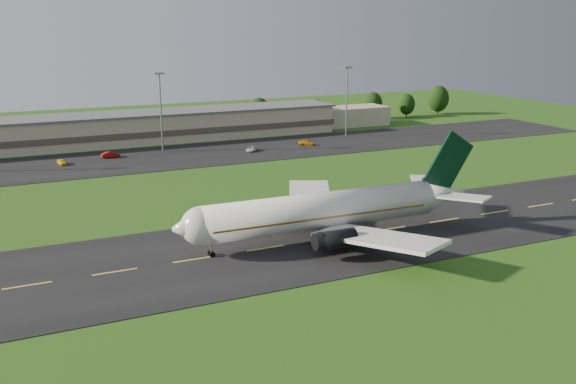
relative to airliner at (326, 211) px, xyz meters
name	(u,v)px	position (x,y,z in m)	size (l,w,h in m)	color
ground	(265,249)	(-10.09, 0.02, -4.66)	(360.00, 360.00, 0.00)	#204D13
taxiway	(265,249)	(-10.09, 0.02, -4.61)	(220.00, 30.00, 0.10)	black
apron	(151,159)	(-10.09, 72.02, -4.61)	(260.00, 30.00, 0.10)	black
airliner	(326,211)	(0.00, 0.00, 0.00)	(51.27, 42.17, 15.57)	silver
terminal	(153,127)	(-3.68, 96.20, -0.67)	(145.00, 16.00, 8.40)	#B7A78B
light_mast_centre	(160,103)	(-5.09, 80.02, 8.08)	(2.40, 1.20, 20.35)	gray
light_mast_east	(347,93)	(49.91, 80.02, 8.08)	(2.40, 1.20, 20.35)	gray
tree_line	(224,114)	(21.23, 106.11, 0.37)	(196.58, 10.17, 10.40)	black
service_vehicle_a	(62,162)	(-30.85, 73.76, -3.92)	(1.51, 3.74, 1.28)	yellow
service_vehicle_b	(110,155)	(-18.98, 77.28, -3.82)	(1.57, 4.49, 1.48)	maroon
service_vehicle_c	(252,149)	(15.85, 69.99, -3.96)	(1.98, 4.30, 1.20)	silver
service_vehicle_d	(307,143)	(32.71, 71.50, -3.89)	(1.87, 4.60, 1.34)	orange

